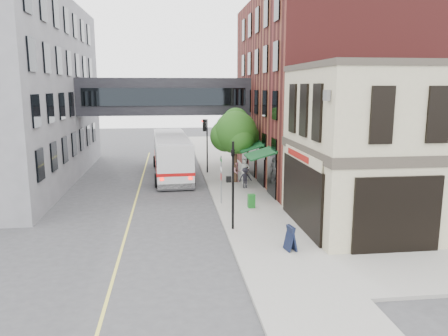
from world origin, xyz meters
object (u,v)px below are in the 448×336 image
object	(u,v)px
pedestrian_b	(237,172)
pedestrian_c	(245,178)
sandwich_board	(291,238)
bus	(171,153)
newspaper_box	(251,201)
pedestrian_a	(245,171)

from	to	relation	value
pedestrian_b	pedestrian_c	bearing A→B (deg)	-98.51
pedestrian_b	sandwich_board	size ratio (longest dim) A/B	1.38
pedestrian_b	pedestrian_c	world-z (taller)	pedestrian_b
bus	newspaper_box	size ratio (longest dim) A/B	15.06
bus	sandwich_board	bearing A→B (deg)	-74.43
bus	pedestrian_a	bearing A→B (deg)	-41.59
bus	pedestrian_b	distance (m)	6.45
pedestrian_c	sandwich_board	world-z (taller)	pedestrian_c
pedestrian_b	bus	bearing A→B (deg)	123.81
bus	sandwich_board	xyz separation A→B (m)	(5.10, -18.28, -1.12)
pedestrian_b	sandwich_board	distance (m)	14.21
newspaper_box	sandwich_board	bearing A→B (deg)	-89.63
pedestrian_a	pedestrian_c	xyz separation A→B (m)	(-0.19, -1.33, -0.20)
sandwich_board	newspaper_box	bearing A→B (deg)	83.10
bus	pedestrian_c	distance (m)	8.06
bus	pedestrian_b	world-z (taller)	bus
pedestrian_b	pedestrian_c	xyz separation A→B (m)	(0.28, -2.02, -0.03)
pedestrian_a	pedestrian_b	size ratio (longest dim) A/B	1.23
newspaper_box	bus	bearing A→B (deg)	109.44
newspaper_box	pedestrian_a	bearing A→B (deg)	80.61
pedestrian_b	newspaper_box	size ratio (longest dim) A/B	1.90
newspaper_box	pedestrian_b	bearing A→B (deg)	84.94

